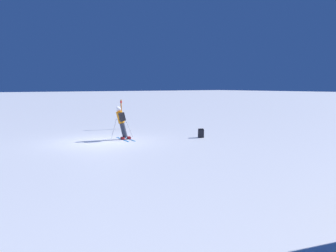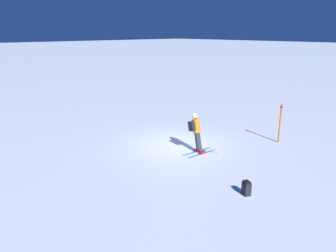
% 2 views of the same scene
% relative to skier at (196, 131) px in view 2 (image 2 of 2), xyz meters
% --- Properties ---
extents(ground_plane, '(300.00, 300.00, 0.00)m').
position_rel_skier_xyz_m(ground_plane, '(1.18, -0.00, -1.01)').
color(ground_plane, white).
extents(skier, '(1.28, 1.75, 1.83)m').
position_rel_skier_xyz_m(skier, '(0.00, 0.00, 0.00)').
color(skier, '#1E7AC6').
rests_on(skier, ground).
extents(spare_backpack, '(0.37, 0.33, 0.50)m').
position_rel_skier_xyz_m(spare_backpack, '(-3.96, 1.86, -0.76)').
color(spare_backpack, black).
rests_on(spare_backpack, ground).
extents(trail_marker, '(0.13, 0.13, 1.96)m').
position_rel_skier_xyz_m(trail_marker, '(-1.97, -3.98, 0.07)').
color(trail_marker, orange).
rests_on(trail_marker, ground).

